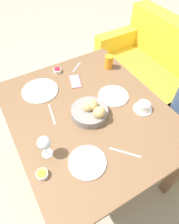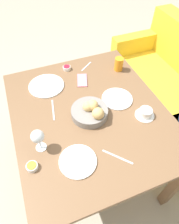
# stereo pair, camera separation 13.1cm
# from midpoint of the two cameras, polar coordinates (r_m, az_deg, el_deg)

# --- Properties ---
(ground_plane) EXTENTS (10.00, 10.00, 0.00)m
(ground_plane) POSITION_cam_midpoint_polar(r_m,az_deg,el_deg) (2.01, 1.84, -14.42)
(ground_plane) COLOR #A89E89
(dining_table) EXTENTS (1.20, 1.02, 0.77)m
(dining_table) POSITION_cam_midpoint_polar(r_m,az_deg,el_deg) (1.44, 2.49, -2.58)
(dining_table) COLOR brown
(dining_table) RESTS_ON ground_plane
(bread_basket) EXTENTS (0.24, 0.24, 0.12)m
(bread_basket) POSITION_cam_midpoint_polar(r_m,az_deg,el_deg) (1.30, 3.18, 0.01)
(bread_basket) COLOR gray
(bread_basket) RESTS_ON dining_table
(plate_near_left) EXTENTS (0.27, 0.27, 0.01)m
(plate_near_left) POSITION_cam_midpoint_polar(r_m,az_deg,el_deg) (1.55, -9.85, 7.28)
(plate_near_left) COLOR white
(plate_near_left) RESTS_ON dining_table
(plate_near_right) EXTENTS (0.21, 0.21, 0.01)m
(plate_near_right) POSITION_cam_midpoint_polar(r_m,az_deg,el_deg) (1.14, 0.02, -14.10)
(plate_near_right) COLOR white
(plate_near_right) RESTS_ON dining_table
(plate_far_center) EXTENTS (0.22, 0.22, 0.01)m
(plate_far_center) POSITION_cam_midpoint_polar(r_m,az_deg,el_deg) (1.45, 10.46, 3.62)
(plate_far_center) COLOR white
(plate_far_center) RESTS_ON dining_table
(juice_glass) EXTENTS (0.07, 0.07, 0.11)m
(juice_glass) POSITION_cam_midpoint_polar(r_m,az_deg,el_deg) (1.68, 10.65, 13.20)
(juice_glass) COLOR orange
(juice_glass) RESTS_ON dining_table
(wine_glass) EXTENTS (0.08, 0.08, 0.16)m
(wine_glass) POSITION_cam_midpoint_polar(r_m,az_deg,el_deg) (1.12, -11.36, -7.23)
(wine_glass) COLOR silver
(wine_glass) RESTS_ON dining_table
(coffee_cup) EXTENTS (0.13, 0.13, 0.06)m
(coffee_cup) POSITION_cam_midpoint_polar(r_m,az_deg,el_deg) (1.38, 18.29, -0.45)
(coffee_cup) COLOR white
(coffee_cup) RESTS_ON dining_table
(jam_bowl_berry) EXTENTS (0.06, 0.06, 0.03)m
(jam_bowl_berry) POSITION_cam_midpoint_polar(r_m,az_deg,el_deg) (1.68, -4.27, 12.37)
(jam_bowl_berry) COLOR white
(jam_bowl_berry) RESTS_ON dining_table
(jam_bowl_honey) EXTENTS (0.06, 0.06, 0.03)m
(jam_bowl_honey) POSITION_cam_midpoint_polar(r_m,az_deg,el_deg) (1.15, -12.88, -15.18)
(jam_bowl_honey) COLOR white
(jam_bowl_honey) RESTS_ON dining_table
(fork_silver) EXTENTS (0.15, 0.13, 0.00)m
(fork_silver) POSITION_cam_midpoint_polar(r_m,az_deg,el_deg) (1.18, 11.24, -12.69)
(fork_silver) COLOR #B7B7BC
(fork_silver) RESTS_ON dining_table
(knife_silver) EXTENTS (0.19, 0.04, 0.00)m
(knife_silver) POSITION_cam_midpoint_polar(r_m,az_deg,el_deg) (1.37, -7.69, 0.50)
(knife_silver) COLOR #B7B7BC
(knife_silver) RESTS_ON dining_table
(spoon_coffee) EXTENTS (0.09, 0.12, 0.00)m
(spoon_coffee) POSITION_cam_midpoint_polar(r_m,az_deg,el_deg) (1.72, 1.32, 12.81)
(spoon_coffee) COLOR #B7B7BC
(spoon_coffee) RESTS_ON dining_table
(cell_phone) EXTENTS (0.17, 0.12, 0.01)m
(cell_phone) POSITION_cam_midpoint_polar(r_m,az_deg,el_deg) (1.58, 0.30, 8.94)
(cell_phone) COLOR pink
(cell_phone) RESTS_ON dining_table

